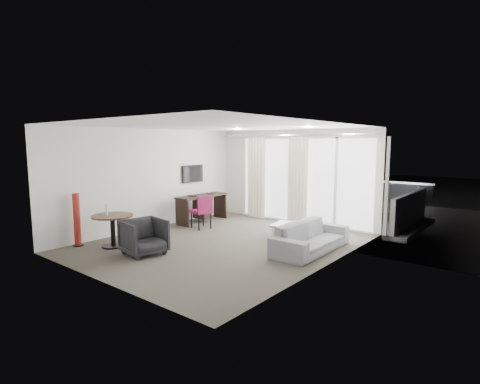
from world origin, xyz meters
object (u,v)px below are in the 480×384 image
Objects in this scene: rattan_chair_a at (341,205)px; rattan_chair_b at (361,207)px; tub_armchair at (144,237)px; red_lamp at (77,220)px; sofa at (311,237)px; round_table at (113,231)px; desk at (202,208)px; coffee_table at (290,231)px; desk_chair at (201,212)px.

rattan_chair_a is 0.58m from rattan_chair_b.
rattan_chair_a is (1.57, 5.91, 0.04)m from tub_armchair.
red_lamp reaches higher than sofa.
rattan_chair_a is at bearing 66.84° from round_table.
tub_armchair is 6.11m from rattan_chair_a.
rattan_chair_b is at bearing 62.64° from round_table.
desk is 0.79× the size of sofa.
coffee_table is 3.09m from rattan_chair_b.
round_table is (0.34, -3.08, -0.03)m from desk.
desk_chair is at bearing -124.55° from rattan_chair_b.
desk is 1.88× the size of round_table.
red_lamp is at bearing -95.19° from desk.
red_lamp is at bearing 116.75° from tub_armchair.
desk reaches higher than round_table.
tub_armchair is at bearing 132.64° from sofa.
rattan_chair_a is at bearing 14.75° from sofa.
red_lamp is 1.46× the size of rattan_chair_a.
tub_armchair is at bearing 17.39° from red_lamp.
sofa is (3.50, 2.38, -0.05)m from round_table.
desk_chair is 0.77× the size of red_lamp.
rattan_chair_a is (-0.95, 3.59, 0.09)m from sofa.
rattan_chair_a is (-0.06, 2.95, 0.22)m from coffee_table.
tub_armchair is at bearing -118.79° from coffee_table.
round_table is (-0.24, -2.45, -0.10)m from desk_chair.
rattan_chair_b is (3.14, 6.06, 0.04)m from round_table.
rattan_chair_a is at bearing 63.39° from red_lamp.
round_table is at bearing -130.82° from coffee_table.
rattan_chair_b is (3.48, 2.98, 0.01)m from desk.
coffee_table is 0.37× the size of sofa.
tub_armchair is at bearing -59.26° from desk_chair.
desk_chair reaches higher than tub_armchair.
desk is 3.10m from round_table.
desk_chair is 1.13× the size of rattan_chair_b.
round_table is 6.82m from rattan_chair_b.
tub_armchair reaches higher than round_table.
coffee_table is 0.96× the size of rattan_chair_a.
rattan_chair_a reaches higher than round_table.
red_lamp is 5.04m from sofa.
desk is 2.96m from coffee_table.
rattan_chair_b is (0.52, 3.03, 0.22)m from coffee_table.
coffee_table is at bearing -95.59° from rattan_chair_b.
tub_armchair is at bearing -98.25° from rattan_chair_a.
rattan_chair_a is 1.00× the size of rattan_chair_b.
desk_chair is 2.50m from tub_armchair.
sofa is at bearing -10.30° from desk.
tub_armchair is (1.33, -3.01, -0.02)m from desk.
coffee_table is (1.62, 2.96, -0.19)m from tub_armchair.
rattan_chair_b is at bearing 64.57° from desk_chair.
rattan_chair_b reaches higher than desk.
sofa is at bearing -35.84° from coffee_table.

